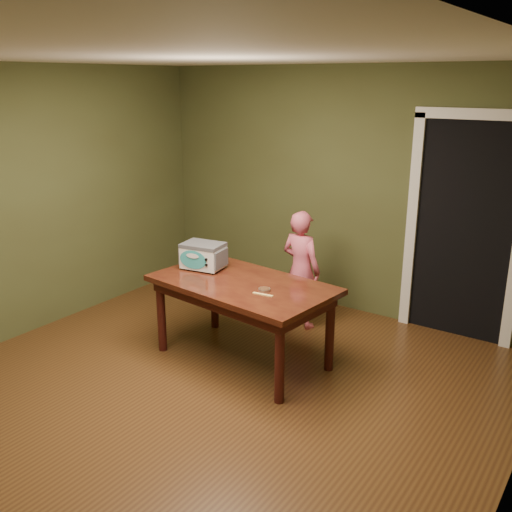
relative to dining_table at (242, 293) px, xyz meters
name	(u,v)px	position (x,y,z in m)	size (l,w,h in m)	color
floor	(193,403)	(0.11, -0.83, -0.65)	(5.00, 5.00, 0.00)	#553518
room_shell	(185,190)	(0.11, -0.83, 1.06)	(4.52, 5.02, 2.61)	#49522C
doorway	(472,225)	(1.41, 1.95, 0.41)	(1.10, 0.66, 2.25)	black
dining_table	(242,293)	(0.00, 0.00, 0.00)	(1.69, 1.06, 0.75)	black
toy_oven	(203,255)	(-0.52, 0.09, 0.23)	(0.43, 0.33, 0.25)	#4C4F54
baking_pan	(264,289)	(0.28, -0.07, 0.11)	(0.10, 0.10, 0.02)	silver
spatula	(263,294)	(0.32, -0.16, 0.10)	(0.18, 0.03, 0.01)	#FFDA6E
child	(301,269)	(0.04, 0.96, -0.04)	(0.44, 0.29, 1.21)	#DD5B72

